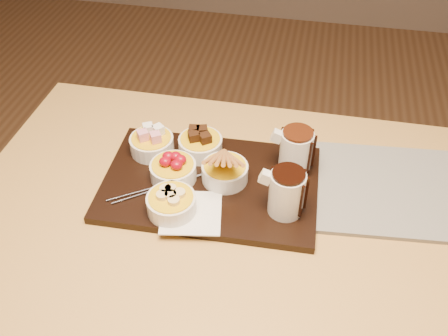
% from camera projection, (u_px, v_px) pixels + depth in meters
% --- Properties ---
extents(dining_table, '(1.20, 0.80, 0.75)m').
position_uv_depth(dining_table, '(244.00, 249.00, 1.09)').
color(dining_table, tan).
rests_on(dining_table, ground).
extents(serving_board, '(0.47, 0.31, 0.02)m').
position_uv_depth(serving_board, '(210.00, 184.00, 1.08)').
color(serving_board, black).
rests_on(serving_board, dining_table).
extents(napkin, '(0.14, 0.14, 0.00)m').
position_uv_depth(napkin, '(191.00, 213.00, 1.01)').
color(napkin, white).
rests_on(napkin, serving_board).
extents(bowl_marshmallows, '(0.10, 0.10, 0.04)m').
position_uv_depth(bowl_marshmallows, '(152.00, 145.00, 1.14)').
color(bowl_marshmallows, silver).
rests_on(bowl_marshmallows, serving_board).
extents(bowl_cake, '(0.10, 0.10, 0.04)m').
position_uv_depth(bowl_cake, '(200.00, 146.00, 1.14)').
color(bowl_cake, silver).
rests_on(bowl_cake, serving_board).
extents(bowl_strawberries, '(0.10, 0.10, 0.04)m').
position_uv_depth(bowl_strawberries, '(173.00, 171.00, 1.07)').
color(bowl_strawberries, silver).
rests_on(bowl_strawberries, serving_board).
extents(bowl_biscotti, '(0.10, 0.10, 0.04)m').
position_uv_depth(bowl_biscotti, '(225.00, 173.00, 1.07)').
color(bowl_biscotti, silver).
rests_on(bowl_biscotti, serving_board).
extents(bowl_bananas, '(0.10, 0.10, 0.04)m').
position_uv_depth(bowl_bananas, '(171.00, 204.00, 1.00)').
color(bowl_bananas, silver).
rests_on(bowl_bananas, serving_board).
extents(pitcher_dark_chocolate, '(0.07, 0.07, 0.10)m').
position_uv_depth(pitcher_dark_chocolate, '(287.00, 193.00, 0.98)').
color(pitcher_dark_chocolate, silver).
rests_on(pitcher_dark_chocolate, serving_board).
extents(pitcher_milk_chocolate, '(0.07, 0.07, 0.10)m').
position_uv_depth(pitcher_milk_chocolate, '(296.00, 152.00, 1.07)').
color(pitcher_milk_chocolate, silver).
rests_on(pitcher_milk_chocolate, serving_board).
extents(fondue_skewers, '(0.17, 0.23, 0.01)m').
position_uv_depth(fondue_skewers, '(166.00, 184.00, 1.06)').
color(fondue_skewers, silver).
rests_on(fondue_skewers, serving_board).
extents(newspaper, '(0.37, 0.31, 0.01)m').
position_uv_depth(newspaper, '(395.00, 190.00, 1.08)').
color(newspaper, beige).
rests_on(newspaper, dining_table).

